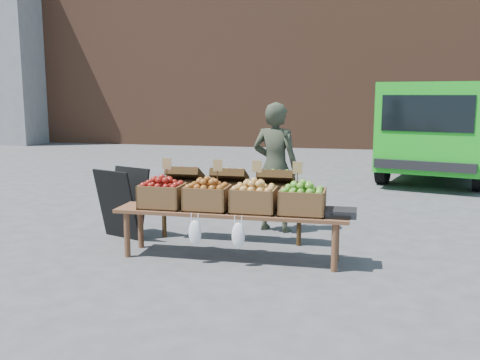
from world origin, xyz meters
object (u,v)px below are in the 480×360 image
(crate_golden_apples, at_px, (162,196))
(crate_russet_pears, at_px, (207,198))
(vendor, at_px, (275,167))
(chalkboard_sign, at_px, (122,203))
(display_bench, at_px, (231,235))
(weighing_scale, at_px, (341,213))
(back_table, at_px, (230,202))
(crate_green_apples, at_px, (302,202))
(delivery_van, at_px, (441,131))
(crate_red_apples, at_px, (254,200))

(crate_golden_apples, bearing_deg, crate_russet_pears, 0.00)
(vendor, bearing_deg, chalkboard_sign, 34.56)
(display_bench, bearing_deg, weighing_scale, 0.00)
(back_table, xyz_separation_m, crate_golden_apples, (-0.64, -0.72, 0.19))
(display_bench, relative_size, crate_green_apples, 5.40)
(chalkboard_sign, bearing_deg, crate_golden_apples, -15.89)
(delivery_van, bearing_deg, display_bench, -99.83)
(crate_red_apples, bearing_deg, crate_russet_pears, 180.00)
(vendor, bearing_deg, delivery_van, -105.95)
(crate_golden_apples, distance_m, weighing_scale, 2.08)
(delivery_van, xyz_separation_m, back_table, (-3.40, -6.25, -0.54))
(back_table, bearing_deg, vendor, 54.78)
(weighing_scale, bearing_deg, crate_green_apples, 180.00)
(weighing_scale, bearing_deg, display_bench, 180.00)
(back_table, bearing_deg, delivery_van, 61.49)
(vendor, bearing_deg, display_bench, 89.76)
(delivery_van, bearing_deg, crate_green_apples, -93.99)
(chalkboard_sign, xyz_separation_m, back_table, (1.43, 0.13, 0.05))
(chalkboard_sign, bearing_deg, weighing_scale, 9.16)
(chalkboard_sign, distance_m, display_bench, 1.74)
(delivery_van, relative_size, weighing_scale, 13.94)
(back_table, xyz_separation_m, crate_russet_pears, (-0.09, -0.72, 0.19))
(chalkboard_sign, relative_size, display_bench, 0.35)
(delivery_van, distance_m, display_bench, 7.71)
(display_bench, distance_m, crate_golden_apples, 0.93)
(display_bench, height_order, crate_green_apples, crate_green_apples)
(crate_russet_pears, xyz_separation_m, weighing_scale, (1.52, 0.00, -0.10))
(crate_green_apples, xyz_separation_m, weighing_scale, (0.43, 0.00, -0.10))
(chalkboard_sign, bearing_deg, display_bench, 0.72)
(delivery_van, relative_size, display_bench, 1.76)
(delivery_van, height_order, crate_red_apples, delivery_van)
(chalkboard_sign, distance_m, weighing_scale, 2.94)
(display_bench, bearing_deg, crate_green_apples, 0.00)
(back_table, xyz_separation_m, crate_red_apples, (0.46, -0.72, 0.19))
(vendor, xyz_separation_m, chalkboard_sign, (-1.92, -0.81, -0.42))
(crate_green_apples, relative_size, weighing_scale, 1.47)
(vendor, bearing_deg, crate_golden_apples, 63.06)
(weighing_scale, bearing_deg, vendor, 124.19)
(vendor, height_order, display_bench, vendor)
(crate_golden_apples, relative_size, weighing_scale, 1.47)
(crate_russet_pears, distance_m, crate_green_apples, 1.10)
(back_table, distance_m, display_bench, 0.78)
(delivery_van, xyz_separation_m, display_bench, (-3.21, -6.97, -0.78))
(vendor, height_order, crate_russet_pears, vendor)
(delivery_van, relative_size, crate_russet_pears, 9.48)
(crate_green_apples, bearing_deg, crate_golden_apples, 180.00)
(chalkboard_sign, distance_m, back_table, 1.44)
(delivery_van, relative_size, crate_red_apples, 9.48)
(chalkboard_sign, height_order, crate_russet_pears, chalkboard_sign)
(back_table, height_order, crate_russet_pears, back_table)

